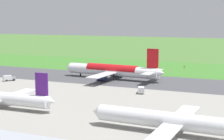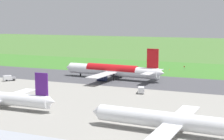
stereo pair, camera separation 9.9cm
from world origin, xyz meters
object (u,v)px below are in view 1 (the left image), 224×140
Objects in this scene: service_truck_fuel at (9,78)px; traffic_cone_orange at (169,70)px; no_stopping_sign at (184,68)px; service_truck_baggage at (141,90)px; airliner_parked_near at (173,121)px; airliner_main at (113,70)px.

traffic_cone_orange is (-61.88, -65.48, -1.13)m from service_truck_fuel.
service_truck_baggage is at bearing 87.92° from no_stopping_sign.
airliner_parked_near is 7.44× the size of service_truck_baggage.
service_truck_fuel reaches higher than no_stopping_sign.
service_truck_fuel is 2.43× the size of no_stopping_sign.
airliner_parked_near reaches higher than service_truck_baggage.
no_stopping_sign is 4.47× the size of traffic_cone_orange.
airliner_main is 86.18m from airliner_parked_near.
traffic_cone_orange is (-18.27, -41.16, -4.08)m from airliner_main.
service_truck_baggage is at bearing 131.57° from airliner_main.
airliner_main is 22.02× the size of no_stopping_sign.
service_truck_baggage is 67.28m from service_truck_fuel.
airliner_parked_near is 18.76× the size of no_stopping_sign.
service_truck_fuel is at bearing -27.75° from airliner_parked_near.
service_truck_fuel is 97.61m from no_stopping_sign.
service_truck_baggage is 11.27× the size of traffic_cone_orange.
airliner_main is at bearing -150.85° from service_truck_fuel.
no_stopping_sign is (-69.81, -68.23, 0.06)m from service_truck_fuel.
airliner_main is 35.74m from service_truck_baggage.
service_truck_fuel is (90.82, -47.78, -2.28)m from airliner_parked_near.
airliner_main is 1.17× the size of airliner_parked_near.
airliner_main reaches higher than service_truck_baggage.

